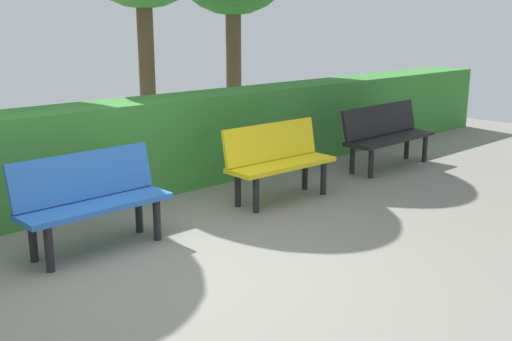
{
  "coord_description": "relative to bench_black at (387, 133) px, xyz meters",
  "views": [
    {
      "loc": [
        2.6,
        3.82,
        1.99
      ],
      "look_at": [
        -1.36,
        -0.38,
        0.55
      ],
      "focal_mm": 42.4,
      "sensor_mm": 36.0,
      "label": 1
    }
  ],
  "objects": [
    {
      "name": "ground_plane",
      "position": [
        4.34,
        0.91,
        -0.48
      ],
      "size": [
        18.46,
        18.46,
        0.0
      ],
      "primitive_type": "plane",
      "color": "gray"
    },
    {
      "name": "bench_black",
      "position": [
        0.0,
        0.0,
        0.0
      ],
      "size": [
        1.64,
        0.5,
        0.86
      ],
      "rotation": [
        0.0,
        0.0,
        0.02
      ],
      "color": "black",
      "rests_on": "ground_plane"
    },
    {
      "name": "bench_yellow",
      "position": [
        2.2,
        0.07,
        -0.01
      ],
      "size": [
        1.37,
        0.5,
        0.86
      ],
      "rotation": [
        0.0,
        0.0,
        -0.03
      ],
      "color": "yellow",
      "rests_on": "ground_plane"
    },
    {
      "name": "bench_blue",
      "position": [
        4.5,
        0.03,
        -0.01
      ],
      "size": [
        1.36,
        0.48,
        0.86
      ],
      "rotation": [
        0.0,
        0.0,
        0.01
      ],
      "color": "blue",
      "rests_on": "ground_plane"
    },
    {
      "name": "hedge_row",
      "position": [
        3.32,
        -1.22,
        0.07
      ],
      "size": [
        14.46,
        0.7,
        1.1
      ],
      "primitive_type": "cube",
      "color": "#387F33",
      "rests_on": "ground_plane"
    }
  ]
}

